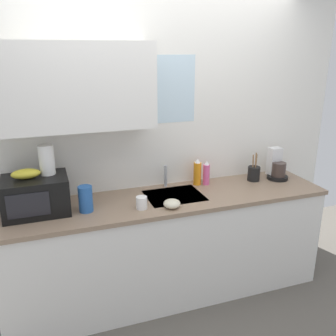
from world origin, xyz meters
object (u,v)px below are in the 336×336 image
at_px(coffee_maker, 276,167).
at_px(cereal_canister, 86,199).
at_px(dish_soap_bottle_pink, 206,173).
at_px(utensil_crock, 254,173).
at_px(microwave, 36,195).
at_px(dish_soap_bottle_orange, 197,172).
at_px(paper_towel_roll, 47,160).
at_px(small_bowl, 172,204).
at_px(mug_white, 142,203).
at_px(banana_bunch, 26,174).

height_order(coffee_maker, cereal_canister, coffee_maker).
xyz_separation_m(dish_soap_bottle_pink, utensil_crock, (0.45, -0.05, -0.03)).
height_order(microwave, dish_soap_bottle_orange, microwave).
xyz_separation_m(paper_towel_roll, cereal_canister, (0.24, -0.15, -0.28)).
bearing_deg(paper_towel_roll, utensil_crock, 0.64).
bearing_deg(cereal_canister, small_bowl, -13.61).
distance_m(paper_towel_roll, mug_white, 0.76).
bearing_deg(dish_soap_bottle_pink, coffee_maker, -5.25).
xyz_separation_m(dish_soap_bottle_pink, mug_white, (-0.68, -0.31, -0.05)).
distance_m(dish_soap_bottle_pink, utensil_crock, 0.46).
bearing_deg(banana_bunch, paper_towel_roll, 18.43).
distance_m(dish_soap_bottle_orange, mug_white, 0.69).
xyz_separation_m(paper_towel_roll, mug_white, (0.64, -0.24, -0.33)).
bearing_deg(coffee_maker, dish_soap_bottle_orange, 173.41).
bearing_deg(microwave, utensil_crock, 2.19).
distance_m(microwave, mug_white, 0.77).
distance_m(dish_soap_bottle_orange, small_bowl, 0.55).
xyz_separation_m(microwave, utensil_crock, (1.87, 0.07, -0.07)).
bearing_deg(dish_soap_bottle_orange, utensil_crock, -8.21).
xyz_separation_m(dish_soap_bottle_orange, mug_white, (-0.60, -0.34, -0.06)).
distance_m(coffee_maker, utensil_crock, 0.23).
bearing_deg(cereal_canister, dish_soap_bottle_pink, 11.62).
bearing_deg(dish_soap_bottle_pink, paper_towel_roll, -176.91).
xyz_separation_m(microwave, mug_white, (0.74, -0.19, -0.09)).
bearing_deg(cereal_canister, banana_bunch, 165.62).
bearing_deg(dish_soap_bottle_pink, mug_white, -155.28).
bearing_deg(microwave, dish_soap_bottle_orange, 6.27).
bearing_deg(microwave, banana_bunch, 178.20).
xyz_separation_m(mug_white, small_bowl, (0.22, -0.06, -0.02)).
bearing_deg(mug_white, paper_towel_roll, 159.43).
bearing_deg(small_bowl, paper_towel_roll, 160.76).
height_order(paper_towel_roll, coffee_maker, paper_towel_roll).
distance_m(microwave, small_bowl, 1.00).
bearing_deg(banana_bunch, coffee_maker, 1.56).
xyz_separation_m(microwave, dish_soap_bottle_pink, (1.42, 0.12, -0.03)).
bearing_deg(coffee_maker, cereal_canister, -174.85).
relative_size(banana_bunch, coffee_maker, 0.71).
bearing_deg(small_bowl, cereal_canister, 166.39).
bearing_deg(paper_towel_roll, small_bowl, -19.24).
relative_size(banana_bunch, dish_soap_bottle_orange, 0.85).
distance_m(cereal_canister, small_bowl, 0.64).
bearing_deg(utensil_crock, cereal_canister, -173.65).
bearing_deg(utensil_crock, microwave, -177.81).
bearing_deg(coffee_maker, dish_soap_bottle_pink, 174.75).
relative_size(microwave, utensil_crock, 1.79).
height_order(microwave, paper_towel_roll, paper_towel_roll).
height_order(dish_soap_bottle_pink, mug_white, dish_soap_bottle_pink).
bearing_deg(small_bowl, dish_soap_bottle_orange, 46.17).
xyz_separation_m(utensil_crock, small_bowl, (-0.91, -0.32, -0.04)).
height_order(dish_soap_bottle_pink, utensil_crock, utensil_crock).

